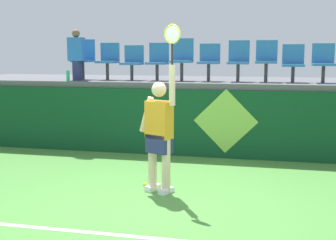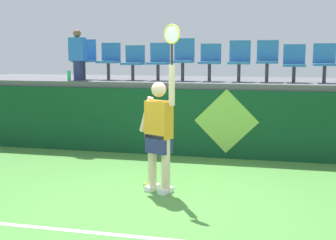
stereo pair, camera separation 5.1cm
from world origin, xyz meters
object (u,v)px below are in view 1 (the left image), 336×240
at_px(water_bottle, 68,76).
at_px(stadium_chair_8, 293,62).
at_px(tennis_ball, 145,184).
at_px(stadium_chair_9, 323,61).
at_px(stadium_chair_5, 209,60).
at_px(stadium_chair_0, 84,57).
at_px(stadium_chair_1, 108,59).
at_px(tennis_player, 159,131).
at_px(spectator_0, 76,54).
at_px(stadium_chair_2, 133,61).
at_px(stadium_chair_4, 183,57).
at_px(stadium_chair_7, 266,59).
at_px(stadium_chair_3, 158,60).
at_px(stadium_chair_6, 239,59).

bearing_deg(water_bottle, stadium_chair_8, 8.01).
height_order(tennis_ball, stadium_chair_9, stadium_chair_9).
relative_size(water_bottle, stadium_chair_9, 0.28).
xyz_separation_m(stadium_chair_5, stadium_chair_9, (2.31, 0.00, -0.01)).
relative_size(stadium_chair_0, stadium_chair_1, 1.09).
relative_size(tennis_player, stadium_chair_9, 3.14).
xyz_separation_m(stadium_chair_0, spectator_0, (-0.00, -0.40, 0.06)).
bearing_deg(stadium_chair_5, stadium_chair_9, 0.07).
distance_m(tennis_player, tennis_ball, 0.97).
bearing_deg(water_bottle, stadium_chair_2, 27.67).
xyz_separation_m(tennis_player, stadium_chair_8, (2.01, 3.24, 0.97)).
distance_m(stadium_chair_0, stadium_chair_4, 2.27).
distance_m(stadium_chair_1, stadium_chair_7, 3.46).
bearing_deg(stadium_chair_7, stadium_chair_0, 179.96).
height_order(stadium_chair_4, stadium_chair_5, stadium_chair_4).
bearing_deg(water_bottle, spectator_0, 70.26).
xyz_separation_m(stadium_chair_1, stadium_chair_3, (1.14, 0.00, -0.01)).
relative_size(tennis_ball, spectator_0, 0.06).
bearing_deg(water_bottle, tennis_player, -44.13).
height_order(tennis_ball, stadium_chair_6, stadium_chair_6).
height_order(stadium_chair_0, stadium_chair_1, stadium_chair_0).
bearing_deg(stadium_chair_5, spectator_0, -172.15).
xyz_separation_m(tennis_player, stadium_chair_0, (-2.57, 3.24, 1.05)).
height_order(tennis_ball, spectator_0, spectator_0).
bearing_deg(stadium_chair_2, stadium_chair_8, 0.05).
xyz_separation_m(stadium_chair_0, stadium_chair_7, (4.04, -0.00, -0.02)).
bearing_deg(stadium_chair_9, tennis_player, -128.77).
distance_m(tennis_player, spectator_0, 3.99).
xyz_separation_m(tennis_ball, stadium_chair_8, (2.30, 3.02, 1.87)).
bearing_deg(stadium_chair_7, tennis_ball, -120.31).
bearing_deg(stadium_chair_7, tennis_player, -114.48).
distance_m(water_bottle, stadium_chair_7, 4.20).
bearing_deg(stadium_chair_9, spectator_0, -175.62).
relative_size(tennis_player, water_bottle, 11.02).
xyz_separation_m(water_bottle, stadium_chair_9, (5.26, 0.66, 0.32)).
xyz_separation_m(tennis_player, stadium_chair_3, (-0.84, 3.24, 1.00)).
xyz_separation_m(stadium_chair_3, stadium_chair_8, (2.85, -0.00, -0.03)).
xyz_separation_m(tennis_player, spectator_0, (-2.57, 2.84, 1.11)).
relative_size(stadium_chair_3, stadium_chair_7, 0.95).
distance_m(tennis_ball, stadium_chair_8, 4.23).
bearing_deg(stadium_chair_5, stadium_chair_1, 179.94).
relative_size(stadium_chair_2, stadium_chair_3, 0.94).
bearing_deg(stadium_chair_8, stadium_chair_9, -0.07).
height_order(stadium_chair_1, stadium_chair_7, stadium_chair_7).
bearing_deg(stadium_chair_8, stadium_chair_4, 179.85).
xyz_separation_m(tennis_player, stadium_chair_6, (0.90, 3.24, 1.02)).
distance_m(stadium_chair_3, stadium_chair_5, 1.12).
height_order(stadium_chair_3, stadium_chair_7, stadium_chair_7).
xyz_separation_m(stadium_chair_0, stadium_chair_9, (5.17, -0.01, -0.07)).
distance_m(stadium_chair_1, stadium_chair_6, 2.89).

